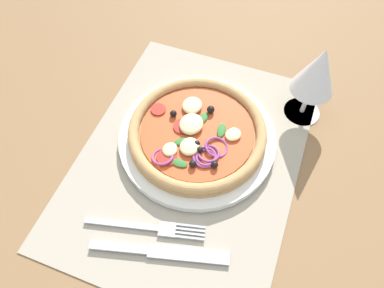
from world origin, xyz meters
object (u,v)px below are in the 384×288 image
knife (161,251)px  wine_glass (317,73)px  pizza (197,132)px  plate (197,138)px  fork (151,228)px

knife → wine_glass: size_ratio=1.33×
knife → pizza: bearing=79.8°
plate → wine_glass: wine_glass is taller
pizza → fork: size_ratio=1.28×
plate → wine_glass: 21.81cm
fork → knife: knife is taller
pizza → wine_glass: (-12.64, 15.43, 7.13)cm
pizza → wine_glass: wine_glass is taller
knife → wine_glass: bearing=51.9°
fork → knife: (2.76, 2.67, 0.03)cm
fork → wine_glass: bearing=47.0°
pizza → fork: bearing=-3.4°
knife → plate: bearing=79.8°
pizza → knife: bearing=4.8°
pizza → fork: pizza is taller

